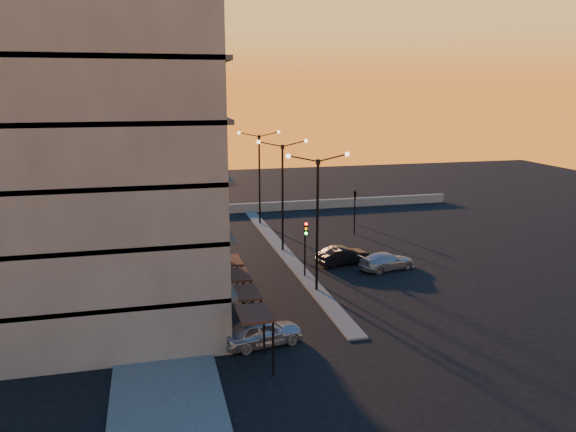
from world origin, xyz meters
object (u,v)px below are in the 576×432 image
at_px(streetlamp_mid, 283,187).
at_px(car_wagon, 387,261).
at_px(traffic_light_main, 305,240).
at_px(car_hatchback, 262,332).
at_px(car_sedan, 343,255).

height_order(streetlamp_mid, car_wagon, streetlamp_mid).
xyz_separation_m(streetlamp_mid, car_wagon, (6.61, -6.77, -4.94)).
height_order(traffic_light_main, car_hatchback, traffic_light_main).
distance_m(traffic_light_main, car_sedan, 5.00).
xyz_separation_m(streetlamp_mid, car_sedan, (3.80, -4.72, -4.88)).
height_order(streetlamp_mid, car_sedan, streetlamp_mid).
bearing_deg(car_wagon, streetlamp_mid, 31.95).
distance_m(traffic_light_main, car_hatchback, 11.60).
relative_size(streetlamp_mid, traffic_light_main, 2.24).
distance_m(streetlamp_mid, traffic_light_main, 7.62).
bearing_deg(car_sedan, streetlamp_mid, 26.58).
relative_size(traffic_light_main, car_hatchback, 0.96).
height_order(car_hatchback, car_sedan, car_hatchback).
bearing_deg(traffic_light_main, car_hatchback, -117.53).
bearing_deg(car_hatchback, car_wagon, -59.78).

